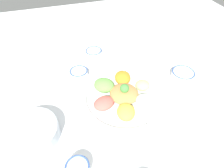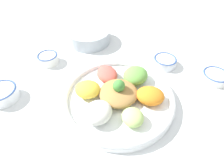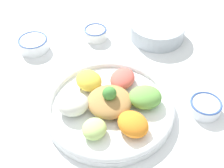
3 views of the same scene
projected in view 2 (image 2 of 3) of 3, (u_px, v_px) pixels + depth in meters
The scene contains 8 objects.
ground_plane at pixel (115, 99), 0.66m from camera, with size 2.40×2.40×0.00m, color white.
salad_platter at pixel (118, 96), 0.64m from camera, with size 0.38×0.38×0.10m.
sauce_bowl_red at pixel (215, 76), 0.72m from camera, with size 0.10×0.10×0.03m.
rice_bowl_blue at pixel (48, 58), 0.79m from camera, with size 0.08×0.08×0.04m.
sauce_bowl_dark at pixel (165, 61), 0.78m from camera, with size 0.09×0.09×0.04m.
rice_bowl_plain at pixel (2, 93), 0.65m from camera, with size 0.11×0.11×0.04m.
side_serving_bowl at pixel (89, 35), 0.91m from camera, with size 0.20×0.20×0.06m.
serving_spoon_main at pixel (164, 45), 0.90m from camera, with size 0.12×0.05×0.01m.
Camera 2 is at (-0.43, 0.07, 0.50)m, focal length 30.00 mm.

